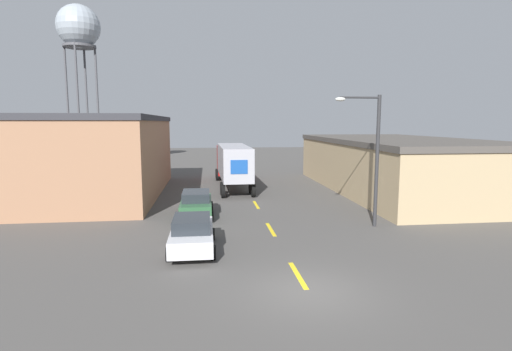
% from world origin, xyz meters
% --- Properties ---
extents(ground_plane, '(160.00, 160.00, 0.00)m').
position_xyz_m(ground_plane, '(0.00, 0.00, 0.00)').
color(ground_plane, '#4C4947').
extents(road_centerline, '(0.20, 15.93, 0.01)m').
position_xyz_m(road_centerline, '(0.00, 8.11, 0.00)').
color(road_centerline, yellow).
rests_on(road_centerline, ground_plane).
extents(warehouse_left, '(8.99, 18.56, 6.31)m').
position_xyz_m(warehouse_left, '(-11.63, 20.28, 3.16)').
color(warehouse_left, '#9E7051').
rests_on(warehouse_left, ground_plane).
extents(warehouse_right, '(10.92, 22.71, 4.46)m').
position_xyz_m(warehouse_right, '(12.59, 19.33, 2.23)').
color(warehouse_right, tan).
rests_on(warehouse_right, ground_plane).
extents(semi_truck, '(2.88, 12.74, 3.80)m').
position_xyz_m(semi_truck, '(-1.16, 23.14, 2.28)').
color(semi_truck, '#B21919').
rests_on(semi_truck, ground_plane).
extents(parked_car_left_far, '(2.08, 4.58, 1.57)m').
position_xyz_m(parked_car_left_far, '(-4.11, 11.81, 0.81)').
color(parked_car_left_far, '#2D5B38').
rests_on(parked_car_left_far, ground_plane).
extents(parked_car_left_near, '(2.08, 4.58, 1.57)m').
position_xyz_m(parked_car_left_near, '(-4.11, 5.01, 0.81)').
color(parked_car_left_near, silver).
rests_on(parked_car_left_near, ground_plane).
extents(water_tower, '(5.32, 5.32, 20.47)m').
position_xyz_m(water_tower, '(-19.31, 41.78, 17.43)').
color(water_tower, '#47474C').
rests_on(water_tower, ground_plane).
extents(street_lamp, '(2.56, 0.32, 7.26)m').
position_xyz_m(street_lamp, '(5.57, 8.10, 4.26)').
color(street_lamp, '#2D2D30').
rests_on(street_lamp, ground_plane).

